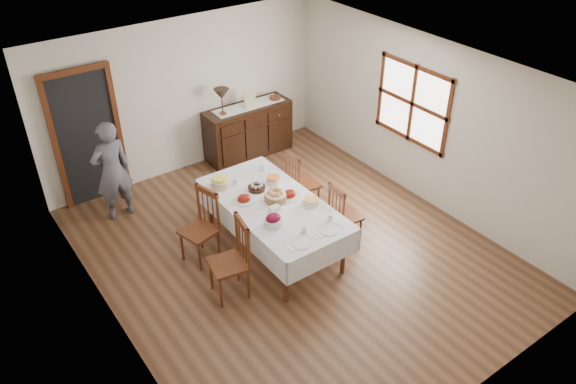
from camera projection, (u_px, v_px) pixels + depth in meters
ground at (292, 251)px, 7.92m from camera, size 6.00×6.00×0.00m
room_shell at (264, 140)px, 7.24m from camera, size 5.02×6.02×2.65m
dining_table at (273, 208)px, 7.61m from camera, size 1.17×2.28×0.78m
chair_left_near at (232, 259)px, 6.94m from camera, size 0.53×0.53×1.09m
chair_left_far at (202, 226)px, 7.54m from camera, size 0.53×0.53×1.05m
chair_right_near at (343, 214)px, 7.86m from camera, size 0.42×0.42×0.94m
chair_right_far at (300, 181)px, 8.50m from camera, size 0.47×0.47×1.03m
sideboard at (248, 131)px, 10.00m from camera, size 1.58×0.57×0.95m
person at (112, 168)px, 8.19m from camera, size 0.55×0.37×1.69m
bread_basket at (275, 196)px, 7.55m from camera, size 0.30×0.30×0.17m
egg_basket at (257, 187)px, 7.80m from camera, size 0.24×0.24×0.11m
ham_platter_a at (244, 199)px, 7.57m from camera, size 0.31×0.31×0.11m
ham_platter_b at (290, 195)px, 7.67m from camera, size 0.33×0.33×0.11m
beet_bowl at (273, 220)px, 7.10m from camera, size 0.24×0.24×0.16m
carrot_bowl at (273, 180)px, 7.96m from camera, size 0.20×0.20×0.10m
pineapple_bowl at (220, 183)px, 7.84m from camera, size 0.25×0.25×0.15m
casserole_dish at (311, 202)px, 7.51m from camera, size 0.23×0.23×0.08m
butter_dish at (274, 209)px, 7.38m from camera, size 0.14×0.09×0.07m
setting_left at (302, 239)px, 6.87m from camera, size 0.42×0.31×0.10m
setting_right at (329, 226)px, 7.08m from camera, size 0.42×0.31×0.10m
glass_far_a at (235, 181)px, 7.91m from camera, size 0.07×0.07×0.10m
glass_far_b at (262, 168)px, 8.23m from camera, size 0.07×0.07×0.09m
runner at (249, 106)px, 9.76m from camera, size 1.30×0.35×0.01m
table_lamp at (222, 95)px, 9.28m from camera, size 0.26×0.26×0.46m
picture_frame at (250, 100)px, 9.63m from camera, size 0.22×0.08×0.28m
deco_bowl at (275, 98)px, 9.98m from camera, size 0.20×0.20×0.06m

